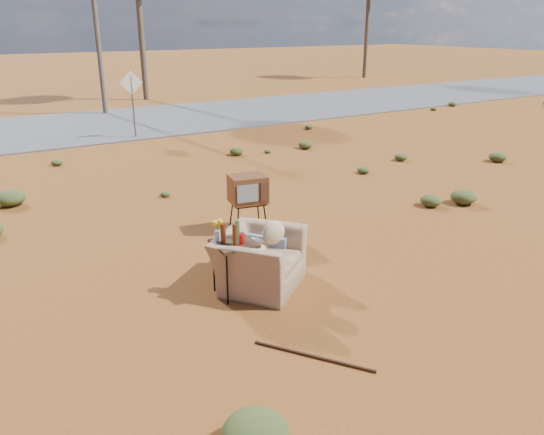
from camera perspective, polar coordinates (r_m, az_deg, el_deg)
ground at (r=7.59m, az=3.50°, el=-8.35°), size 140.00×140.00×0.00m
highway at (r=21.10m, az=-20.91°, el=9.04°), size 140.00×7.00×0.04m
armchair at (r=7.73m, az=-1.29°, el=-3.59°), size 1.58×1.63×1.09m
tv_unit at (r=9.63m, az=-2.60°, el=2.97°), size 0.74×0.64×1.05m
side_table at (r=7.31m, az=-4.50°, el=-2.44°), size 0.57×0.57×1.11m
rusty_bar at (r=6.32m, az=4.47°, el=-14.64°), size 0.87×1.22×0.04m
road_sign at (r=18.36m, az=-14.84°, el=12.90°), size 0.78×0.06×2.19m
utility_pole_center at (r=23.67m, az=-18.54°, el=20.49°), size 1.40×0.20×8.00m
scrub_patch at (r=10.87m, az=-13.64°, el=0.91°), size 17.49×8.07×0.33m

